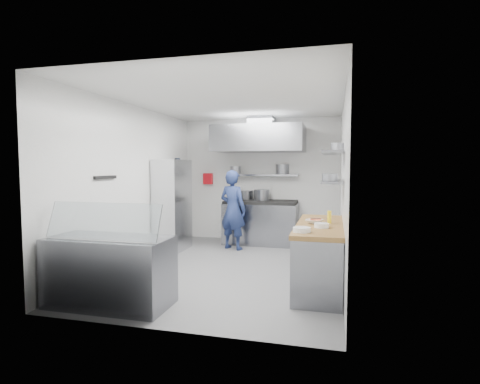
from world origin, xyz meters
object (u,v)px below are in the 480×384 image
(gas_range, at_px, (261,223))
(chef, at_px, (233,210))
(wire_rack, at_px, (172,205))
(display_case, at_px, (110,271))

(gas_range, xyz_separation_m, chef, (-0.46, -0.69, 0.37))
(chef, relative_size, wire_rack, 0.89)
(display_case, bearing_deg, chef, 79.32)
(gas_range, relative_size, wire_rack, 0.86)
(chef, xyz_separation_m, display_case, (-0.64, -3.41, -0.39))
(chef, distance_m, display_case, 3.49)
(gas_range, height_order, display_case, gas_range)
(wire_rack, bearing_deg, gas_range, 33.47)
(gas_range, xyz_separation_m, display_case, (-1.10, -4.10, -0.03))
(chef, relative_size, display_case, 1.09)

